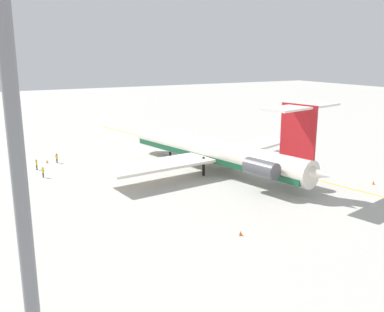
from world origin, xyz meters
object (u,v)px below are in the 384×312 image
ground_crew_near_nose (43,171)px  ground_crew_portside (57,157)px  safety_cone_wingtip (47,161)px  safety_cone_tail (241,233)px  ground_crew_near_tail (36,163)px  main_jetliner (218,152)px  light_mast (18,166)px  safety_cone_nose (373,183)px

ground_crew_near_nose → ground_crew_portside: 9.36m
safety_cone_wingtip → safety_cone_tail: 44.77m
ground_crew_near_tail → safety_cone_wingtip: 4.88m
main_jetliner → light_mast: light_mast is taller
main_jetliner → ground_crew_near_nose: bearing=55.8°
safety_cone_wingtip → main_jetliner: bearing=-129.5°
ground_crew_near_tail → light_mast: bearing=57.8°
ground_crew_near_nose → ground_crew_near_tail: size_ratio=0.98×
ground_crew_portside → light_mast: bearing=18.3°
main_jetliner → safety_cone_tail: main_jetliner is taller
safety_cone_tail → light_mast: size_ratio=0.02×
main_jetliner → ground_crew_near_tail: 30.93m
main_jetliner → ground_crew_portside: 29.56m
safety_cone_wingtip → safety_cone_tail: size_ratio=1.00×
ground_crew_near_nose → main_jetliner: bearing=-62.9°
safety_cone_tail → safety_cone_nose: bearing=-78.3°
ground_crew_near_nose → ground_crew_near_tail: 5.33m
ground_crew_near_nose → ground_crew_portside: (8.55, -3.81, -0.01)m
ground_crew_near_tail → safety_cone_nose: ground_crew_near_tail is taller
ground_crew_portside → main_jetliner: bearing=79.8°
ground_crew_near_tail → safety_cone_wingtip: (4.16, -2.41, -0.88)m
ground_crew_near_tail → ground_crew_portside: size_ratio=1.04×
ground_crew_portside → safety_cone_tail: bearing=45.0°
ground_crew_portside → safety_cone_nose: 53.65m
main_jetliner → ground_crew_near_tail: bearing=46.7°
ground_crew_near_nose → safety_cone_wingtip: ground_crew_near_nose is taller
safety_cone_nose → safety_cone_wingtip: bearing=48.1°
light_mast → ground_crew_portside: bearing=-11.6°
ground_crew_near_tail → safety_cone_wingtip: ground_crew_near_tail is taller
ground_crew_near_nose → safety_cone_tail: bearing=-107.0°
ground_crew_near_nose → light_mast: 51.87m
safety_cone_nose → ground_crew_near_tail: bearing=53.1°
ground_crew_portside → safety_cone_wingtip: ground_crew_portside is taller
ground_crew_near_nose → safety_cone_tail: (-33.39, -15.13, -0.85)m
light_mast → ground_crew_near_nose: bearing=-9.3°
safety_cone_nose → safety_cone_tail: size_ratio=1.00×
ground_crew_near_tail → safety_cone_wingtip: bearing=-144.1°
safety_cone_tail → light_mast: light_mast is taller
ground_crew_near_tail → safety_cone_nose: 54.66m
ground_crew_near_tail → light_mast: 56.94m
ground_crew_near_nose → ground_crew_portside: ground_crew_near_nose is taller
ground_crew_near_tail → safety_cone_wingtip: size_ratio=3.30×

